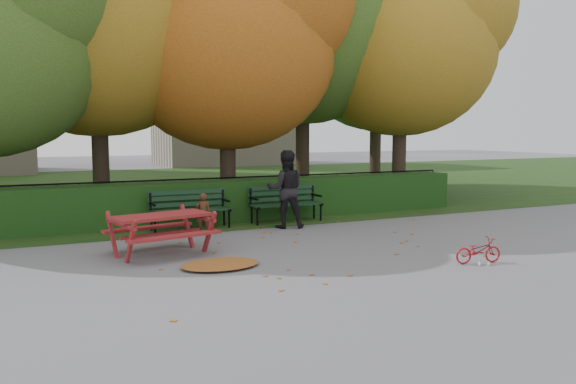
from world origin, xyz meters
name	(u,v)px	position (x,y,z in m)	size (l,w,h in m)	color
ground	(317,256)	(0.00, 0.00, 0.00)	(90.00, 90.00, 0.00)	slate
grass_strip	(152,187)	(0.00, 14.00, 0.01)	(90.00, 90.00, 0.00)	black
building_right	(226,75)	(8.00, 28.00, 6.00)	(9.00, 6.00, 12.00)	tan
hedge	(232,200)	(0.00, 4.50, 0.50)	(13.00, 0.90, 1.00)	black
iron_fence	(221,196)	(0.00, 5.30, 0.54)	(14.00, 0.04, 1.02)	black
tree_b	(111,7)	(-2.44, 6.75, 5.40)	(6.72, 6.40, 8.79)	black
tree_c	(241,35)	(0.83, 5.96, 4.82)	(6.30, 6.00, 8.00)	black
tree_d	(318,11)	(3.88, 7.23, 5.98)	(7.14, 6.80, 9.58)	black
tree_e	(415,39)	(6.52, 5.77, 5.08)	(6.09, 5.80, 8.16)	black
tree_g	(388,50)	(8.33, 9.76, 5.37)	(6.30, 6.00, 8.55)	black
bench_left	(190,206)	(-1.30, 3.70, 0.52)	(1.80, 0.57, 0.88)	black
bench_right	(285,201)	(1.10, 3.70, 0.52)	(1.80, 0.57, 0.88)	black
picnic_table	(161,223)	(-2.49, 1.27, 0.57)	(1.96, 1.71, 0.83)	maroon
leaf_pile	(220,264)	(-1.83, -0.07, 0.05)	(1.32, 0.91, 0.09)	brown
leaf_scatter	(309,252)	(0.00, 0.30, 0.01)	(9.00, 5.70, 0.01)	brown
child	(203,213)	(-1.21, 2.94, 0.45)	(0.33, 0.21, 0.90)	#462716
adult	(286,189)	(0.74, 2.90, 0.89)	(0.87, 0.68, 1.79)	black
bicycle	(478,250)	(2.18, -1.68, 0.22)	(0.29, 0.83, 0.44)	#A90F16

